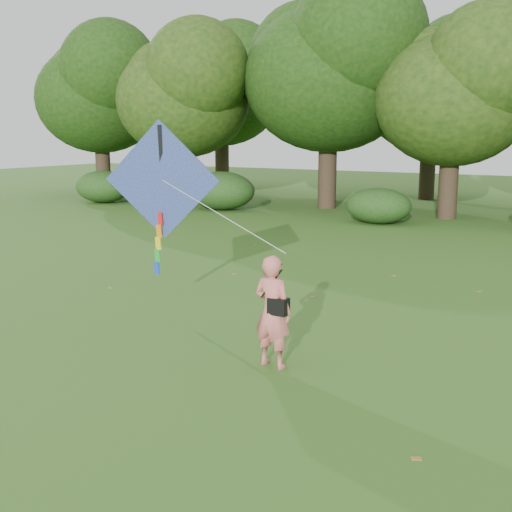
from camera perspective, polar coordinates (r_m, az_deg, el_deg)
The scene contains 6 objects.
ground at distance 9.47m, azimuth -1.97°, elevation -11.43°, with size 100.00×100.00×0.00m, color #265114.
man_kite_flyer at distance 9.93m, azimuth 1.48°, elevation -4.95°, with size 0.65×0.42×1.77m, color #E06F69.
crossbody_bag at distance 9.82m, azimuth 1.99°, elevation -4.43°, with size 0.43×0.20×0.71m.
flying_kite at distance 13.03m, azimuth -8.34°, elevation 6.50°, with size 4.90×2.23×3.14m.
shrub_band at distance 25.72m, azimuth 18.12°, elevation 4.27°, with size 39.15×3.22×1.88m.
fallen_leaves at distance 13.99m, azimuth 9.85°, elevation -4.14°, with size 11.30×12.36×0.01m.
Camera 1 is at (4.71, -7.39, 3.61)m, focal length 45.00 mm.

